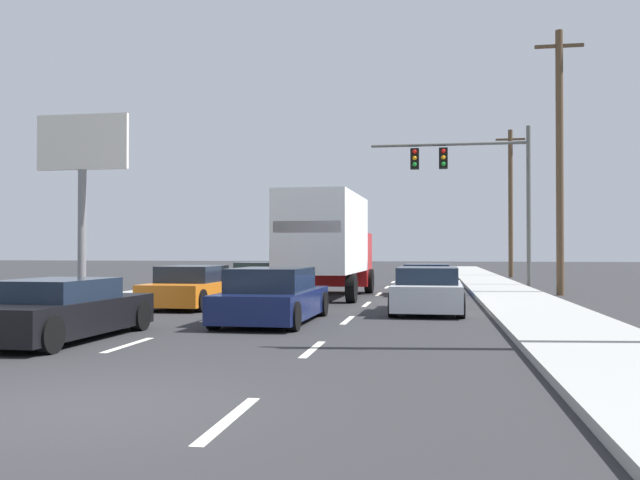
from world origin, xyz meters
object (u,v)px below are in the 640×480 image
(car_yellow, at_px, (259,278))
(car_silver, at_px, (428,291))
(utility_pole_far, at_px, (511,201))
(car_orange, at_px, (192,288))
(car_black, at_px, (60,311))
(roadside_billboard, at_px, (82,164))
(car_navy, at_px, (273,297))
(box_truck, at_px, (328,240))
(utility_pole_mid, at_px, (560,159))
(traffic_signal_mast, at_px, (464,172))
(car_blue, at_px, (428,280))

(car_yellow, xyz_separation_m, car_silver, (7.01, -8.78, 0.03))
(car_yellow, xyz_separation_m, utility_pole_far, (11.99, 16.48, 4.21))
(car_orange, relative_size, car_black, 0.97)
(roadside_billboard, bearing_deg, car_orange, -45.33)
(car_navy, distance_m, roadside_billboard, 17.16)
(car_yellow, bearing_deg, box_truck, -46.91)
(car_silver, distance_m, utility_pole_mid, 10.50)
(utility_pole_far, height_order, roadside_billboard, utility_pole_far)
(utility_pole_mid, distance_m, utility_pole_far, 17.21)
(utility_pole_far, bearing_deg, car_yellow, -126.03)
(traffic_signal_mast, bearing_deg, car_orange, -124.11)
(traffic_signal_mast, xyz_separation_m, roadside_billboard, (-16.55, -4.77, 0.11))
(utility_pole_mid, xyz_separation_m, utility_pole_far, (0.07, 17.20, -0.42))
(car_yellow, relative_size, car_silver, 1.02)
(car_yellow, height_order, box_truck, box_truck)
(utility_pole_mid, bearing_deg, roadside_billboard, 177.99)
(car_black, bearing_deg, utility_pole_far, 69.66)
(car_black, bearing_deg, utility_pole_mid, 51.61)
(car_yellow, relative_size, utility_pole_far, 0.46)
(box_truck, xyz_separation_m, traffic_signal_mast, (5.15, 8.44, 3.30))
(car_orange, bearing_deg, car_yellow, 89.70)
(traffic_signal_mast, xyz_separation_m, utility_pole_far, (3.38, 11.73, -0.60))
(car_orange, xyz_separation_m, box_truck, (3.50, 4.32, 1.49))
(car_orange, height_order, car_blue, car_orange)
(car_blue, height_order, utility_pole_mid, utility_pole_mid)
(box_truck, xyz_separation_m, car_silver, (3.55, -5.08, -1.48))
(car_orange, distance_m, utility_pole_far, 27.61)
(car_black, xyz_separation_m, car_blue, (6.90, 14.82, -0.01))
(car_yellow, bearing_deg, roadside_billboard, -179.82)
(car_black, xyz_separation_m, traffic_signal_mast, (8.55, 20.44, 4.81))
(box_truck, height_order, traffic_signal_mast, traffic_signal_mast)
(car_blue, xyz_separation_m, utility_pole_mid, (4.97, 0.15, 4.64))
(car_yellow, xyz_separation_m, utility_pole_mid, (11.92, -0.72, 4.63))
(car_blue, distance_m, roadside_billboard, 15.72)
(box_truck, distance_m, car_silver, 6.38)
(car_yellow, xyz_separation_m, car_orange, (-0.04, -8.02, 0.02))
(box_truck, distance_m, traffic_signal_mast, 10.42)
(car_yellow, height_order, car_black, car_yellow)
(car_navy, bearing_deg, utility_pole_far, 73.16)
(box_truck, bearing_deg, car_orange, -128.96)
(car_silver, relative_size, roadside_billboard, 0.55)
(traffic_signal_mast, distance_m, utility_pole_mid, 6.40)
(car_blue, bearing_deg, car_navy, -107.89)
(car_black, height_order, utility_pole_mid, utility_pole_mid)
(car_orange, relative_size, car_blue, 1.01)
(car_blue, height_order, utility_pole_far, utility_pole_far)
(utility_pole_far, bearing_deg, car_navy, -106.84)
(car_yellow, bearing_deg, car_orange, -90.30)
(car_black, relative_size, utility_pole_far, 0.49)
(car_silver, distance_m, utility_pole_far, 26.08)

